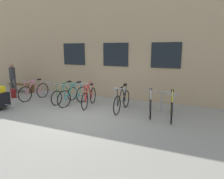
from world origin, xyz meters
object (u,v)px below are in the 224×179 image
object	(u,v)px
bicycle_red	(89,97)
bicycle_silver	(150,104)
bicycle_green	(65,95)
bicycle_teal	(74,96)
bicycle_black	(122,101)
bicycle_pink	(34,91)
backpack	(13,93)
wooden_bench	(22,86)
bicycle_yellow	(172,107)
person_by_bench	(12,76)

from	to	relation	value
bicycle_red	bicycle_silver	world-z (taller)	bicycle_red
bicycle_green	bicycle_teal	distance (m)	0.59
bicycle_black	bicycle_teal	size ratio (longest dim) A/B	1.01
bicycle_red	bicycle_pink	size ratio (longest dim) A/B	1.00
bicycle_teal	backpack	size ratio (longest dim) A/B	4.11
bicycle_teal	wooden_bench	world-z (taller)	bicycle_teal
bicycle_green	bicycle_black	bearing A→B (deg)	-1.48
backpack	bicycle_green	bearing A→B (deg)	30.91
bicycle_yellow	backpack	distance (m)	7.80
backpack	bicycle_teal	bearing A→B (deg)	27.91
bicycle_teal	backpack	distance (m)	3.57
wooden_bench	person_by_bench	size ratio (longest dim) A/B	1.10
bicycle_teal	backpack	xyz separation A→B (m)	(-3.56, -0.15, -0.18)
person_by_bench	wooden_bench	bearing A→B (deg)	68.30
bicycle_red	bicycle_green	size ratio (longest dim) A/B	1.03
bicycle_black	backpack	world-z (taller)	bicycle_black
bicycle_green	bicycle_pink	size ratio (longest dim) A/B	0.97
bicycle_silver	backpack	size ratio (longest dim) A/B	4.04
wooden_bench	backpack	xyz separation A→B (m)	(0.75, -1.23, -0.12)
bicycle_black	person_by_bench	distance (m)	6.81
wooden_bench	person_by_bench	xyz separation A→B (m)	(-0.17, -0.42, 0.61)
bicycle_red	bicycle_pink	xyz separation A→B (m)	(-3.06, -0.04, 0.00)
bicycle_silver	bicycle_green	world-z (taller)	bicycle_silver
bicycle_pink	person_by_bench	size ratio (longest dim) A/B	1.07
bicycle_black	bicycle_teal	distance (m)	2.28
bicycle_red	wooden_bench	xyz separation A→B (m)	(-5.08, 1.03, -0.05)
bicycle_silver	bicycle_teal	size ratio (longest dim) A/B	0.98
person_by_bench	bicycle_green	bearing A→B (deg)	-7.70
bicycle_black	bicycle_pink	distance (m)	4.58
bicycle_yellow	person_by_bench	size ratio (longest dim) A/B	1.10
bicycle_teal	wooden_bench	size ratio (longest dim) A/B	1.00
bicycle_red	bicycle_black	distance (m)	1.52
bicycle_black	wooden_bench	xyz separation A→B (m)	(-6.60, 1.02, -0.06)
bicycle_silver	bicycle_red	bearing A→B (deg)	-179.61
bicycle_yellow	bicycle_teal	world-z (taller)	bicycle_teal
bicycle_pink	wooden_bench	world-z (taller)	bicycle_pink
bicycle_green	bicycle_pink	distance (m)	1.73
bicycle_green	bicycle_pink	bearing A→B (deg)	-175.88
bicycle_pink	bicycle_silver	bearing A→B (deg)	0.62
bicycle_red	backpack	distance (m)	4.33
bicycle_green	wooden_bench	world-z (taller)	bicycle_green
backpack	bicycle_black	bearing A→B (deg)	27.58
bicycle_silver	person_by_bench	xyz separation A→B (m)	(-7.91, 0.59, 0.56)
bicycle_silver	bicycle_pink	size ratio (longest dim) A/B	1.01
bicycle_black	person_by_bench	size ratio (longest dim) A/B	1.10
bicycle_pink	bicycle_green	bearing A→B (deg)	4.12
bicycle_black	wooden_bench	distance (m)	6.67
bicycle_green	backpack	size ratio (longest dim) A/B	3.89
bicycle_silver	person_by_bench	size ratio (longest dim) A/B	1.07
bicycle_green	bicycle_red	bearing A→B (deg)	-3.45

